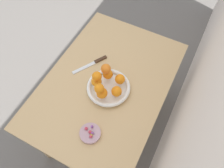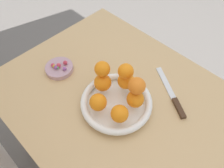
% 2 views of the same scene
% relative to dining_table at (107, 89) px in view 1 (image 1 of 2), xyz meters
% --- Properties ---
extents(ground_plane, '(6.00, 6.00, 0.00)m').
position_rel_dining_table_xyz_m(ground_plane, '(0.00, 0.00, -0.65)').
color(ground_plane, slate).
extents(wall_back, '(4.00, 0.05, 2.50)m').
position_rel_dining_table_xyz_m(wall_back, '(0.00, 0.52, 0.60)').
color(wall_back, beige).
rests_on(wall_back, ground_plane).
extents(dining_table, '(1.10, 0.76, 0.74)m').
position_rel_dining_table_xyz_m(dining_table, '(0.00, 0.00, 0.00)').
color(dining_table, tan).
rests_on(dining_table, ground_plane).
extents(fruit_bowl, '(0.27, 0.27, 0.04)m').
position_rel_dining_table_xyz_m(fruit_bowl, '(0.04, 0.04, 0.11)').
color(fruit_bowl, white).
rests_on(fruit_bowl, dining_table).
extents(candy_dish, '(0.12, 0.12, 0.02)m').
position_rel_dining_table_xyz_m(candy_dish, '(0.34, 0.08, 0.10)').
color(candy_dish, '#B28C99').
rests_on(candy_dish, dining_table).
extents(orange_0, '(0.06, 0.06, 0.06)m').
position_rel_dining_table_xyz_m(orange_0, '(-0.02, -0.00, 0.16)').
color(orange_0, orange).
rests_on(orange_0, fruit_bowl).
extents(orange_1, '(0.07, 0.07, 0.07)m').
position_rel_dining_table_xyz_m(orange_1, '(0.06, -0.04, 0.16)').
color(orange_1, orange).
rests_on(orange_1, fruit_bowl).
extents(orange_2, '(0.07, 0.07, 0.07)m').
position_rel_dining_table_xyz_m(orange_2, '(0.12, 0.03, 0.16)').
color(orange_2, orange).
rests_on(orange_2, fruit_bowl).
extents(orange_3, '(0.06, 0.06, 0.06)m').
position_rel_dining_table_xyz_m(orange_3, '(0.06, 0.10, 0.16)').
color(orange_3, orange).
rests_on(orange_3, fruit_bowl).
extents(orange_4, '(0.06, 0.06, 0.06)m').
position_rel_dining_table_xyz_m(orange_4, '(-0.02, 0.08, 0.16)').
color(orange_4, orange).
rests_on(orange_4, fruit_bowl).
extents(orange_5, '(0.06, 0.06, 0.06)m').
position_rel_dining_table_xyz_m(orange_5, '(0.13, 0.02, 0.22)').
color(orange_5, orange).
rests_on(orange_5, orange_2).
extents(orange_6, '(0.06, 0.06, 0.06)m').
position_rel_dining_table_xyz_m(orange_6, '(-0.01, -0.01, 0.22)').
color(orange_6, orange).
rests_on(orange_6, orange_0).
extents(orange_7, '(0.06, 0.06, 0.06)m').
position_rel_dining_table_xyz_m(orange_7, '(0.06, -0.03, 0.22)').
color(orange_7, orange).
rests_on(orange_7, orange_1).
extents(candy_ball_0, '(0.02, 0.02, 0.02)m').
position_rel_dining_table_xyz_m(candy_ball_0, '(0.34, 0.05, 0.12)').
color(candy_ball_0, '#C6384C').
rests_on(candy_ball_0, candy_dish).
extents(candy_ball_1, '(0.02, 0.02, 0.02)m').
position_rel_dining_table_xyz_m(candy_ball_1, '(0.34, 0.09, 0.12)').
color(candy_ball_1, '#8C4C99').
rests_on(candy_ball_1, candy_dish).
extents(candy_ball_2, '(0.02, 0.02, 0.02)m').
position_rel_dining_table_xyz_m(candy_ball_2, '(0.31, 0.07, 0.12)').
color(candy_ball_2, '#8C4C99').
rests_on(candy_ball_2, candy_dish).
extents(candy_ball_3, '(0.01, 0.01, 0.01)m').
position_rel_dining_table_xyz_m(candy_ball_3, '(0.36, 0.09, 0.12)').
color(candy_ball_3, gold).
rests_on(candy_ball_3, candy_dish).
extents(candy_ball_4, '(0.02, 0.02, 0.02)m').
position_rel_dining_table_xyz_m(candy_ball_4, '(0.34, 0.08, 0.12)').
color(candy_ball_4, '#C6384C').
rests_on(candy_ball_4, candy_dish).
extents(candy_ball_5, '(0.02, 0.02, 0.02)m').
position_rel_dining_table_xyz_m(candy_ball_5, '(0.36, 0.10, 0.12)').
color(candy_ball_5, '#C6384C').
rests_on(candy_ball_5, candy_dish).
extents(candy_ball_6, '(0.02, 0.02, 0.02)m').
position_rel_dining_table_xyz_m(candy_ball_6, '(0.34, 0.08, 0.12)').
color(candy_ball_6, '#8C4C99').
rests_on(candy_ball_6, candy_dish).
extents(candy_ball_7, '(0.01, 0.01, 0.01)m').
position_rel_dining_table_xyz_m(candy_ball_7, '(0.34, 0.09, 0.12)').
color(candy_ball_7, '#4C9947').
rests_on(candy_ball_7, candy_dish).
extents(knife, '(0.23, 0.15, 0.01)m').
position_rel_dining_table_xyz_m(knife, '(-0.09, -0.15, 0.09)').
color(knife, '#3F2819').
rests_on(knife, dining_table).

